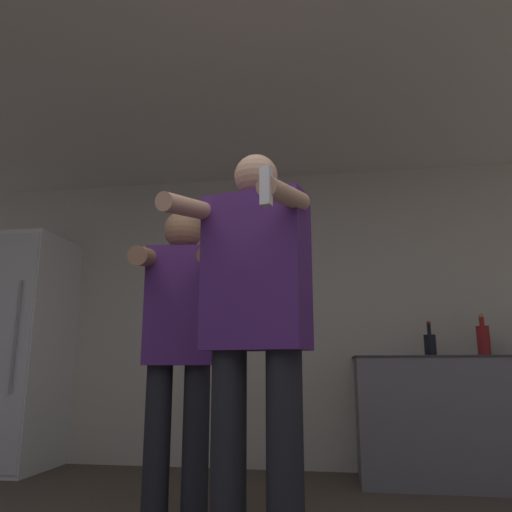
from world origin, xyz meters
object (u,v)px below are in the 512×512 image
Objects in this scene: person_man_side at (179,340)px; bottle_brown_liquor at (483,339)px; refrigerator at (18,349)px; bottle_clear_vodka at (430,344)px; person_woman_foreground at (255,326)px.

bottle_brown_liquor is at bearing 38.07° from person_man_side.
refrigerator is at bearing 142.87° from person_man_side.
person_woman_foreground is at bearing -117.56° from bottle_clear_vodka.
person_man_side is (1.88, -1.42, -0.01)m from refrigerator.
bottle_clear_vodka is 0.39m from bottle_brown_liquor.
person_woman_foreground is (-1.05, -2.01, -0.01)m from bottle_clear_vodka.
person_man_side is at bearing -135.46° from bottle_clear_vodka.
refrigerator reaches higher than bottle_brown_liquor.
person_man_side is (-1.53, -1.51, -0.04)m from bottle_clear_vodka.
bottle_clear_vodka is at bearing 44.54° from person_man_side.
refrigerator is 3.81m from bottle_brown_liquor.
person_woman_foreground is (2.36, -1.93, 0.02)m from refrigerator.
refrigerator is 3.05m from person_woman_foreground.
refrigerator is 1.16× the size of person_man_side.
refrigerator reaches higher than person_woman_foreground.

